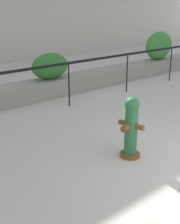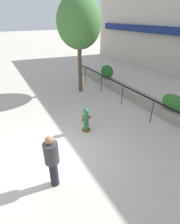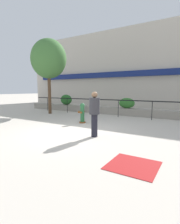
# 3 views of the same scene
# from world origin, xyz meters

# --- Properties ---
(ground_plane) EXTENTS (120.00, 120.00, 0.00)m
(ground_plane) POSITION_xyz_m (0.00, 0.00, 0.00)
(ground_plane) COLOR beige
(building_facade) EXTENTS (30.00, 1.36, 8.00)m
(building_facade) POSITION_xyz_m (0.00, 11.98, 3.99)
(building_facade) COLOR beige
(building_facade) RESTS_ON ground
(planter_wall_low) EXTENTS (18.00, 0.70, 0.50)m
(planter_wall_low) POSITION_xyz_m (0.00, 6.00, 0.25)
(planter_wall_low) COLOR gray
(planter_wall_low) RESTS_ON ground
(fence_railing_segment) EXTENTS (15.00, 0.05, 1.15)m
(fence_railing_segment) POSITION_xyz_m (-0.00, 4.90, 1.02)
(fence_railing_segment) COLOR black
(fence_railing_segment) RESTS_ON ground
(hedge_bush_0) EXTENTS (1.10, 0.70, 0.87)m
(hedge_bush_0) POSITION_xyz_m (-5.29, 6.00, 0.94)
(hedge_bush_0) COLOR #235B23
(hedge_bush_0) RESTS_ON planter_wall_low
(hedge_bush_1) EXTENTS (1.14, 0.60, 0.72)m
(hedge_bush_1) POSITION_xyz_m (0.18, 6.00, 0.86)
(hedge_bush_1) COLOR #2D6B28
(hedge_bush_1) RESTS_ON planter_wall_low
(fire_hydrant) EXTENTS (0.46, 0.48, 1.08)m
(fire_hydrant) POSITION_xyz_m (-0.88, 1.99, 0.55)
(fire_hydrant) COLOR brown
(fire_hydrant) RESTS_ON ground
(street_tree) EXTENTS (2.71, 2.44, 5.46)m
(street_tree) POSITION_xyz_m (-5.08, 3.80, 4.01)
(street_tree) COLOR brown
(street_tree) RESTS_ON ground
(pedestrian) EXTENTS (0.45, 0.45, 1.73)m
(pedestrian) POSITION_xyz_m (1.10, -0.10, 0.99)
(pedestrian) COLOR black
(pedestrian) RESTS_ON ground
(tactile_warning_pad) EXTENTS (1.14, 1.14, 0.01)m
(tactile_warning_pad) POSITION_xyz_m (3.20, -1.85, 0.01)
(tactile_warning_pad) COLOR #B22323
(tactile_warning_pad) RESTS_ON ground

